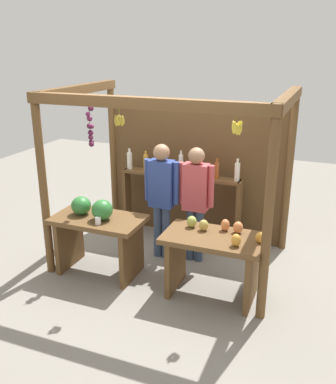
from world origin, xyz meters
TOP-DOWN VIEW (x-y plane):
  - ground_plane at (0.00, 0.00)m, footprint 12.00×12.00m
  - market_stall at (-0.00, 0.39)m, footprint 2.81×1.88m
  - fruit_counter_left at (-0.76, -0.67)m, footprint 1.13×0.64m
  - fruit_counter_right at (0.75, -0.65)m, footprint 1.13×0.64m
  - bottle_shelf_unit at (-0.14, 0.66)m, footprint 1.80×0.22m
  - vendor_man at (-0.16, 0.02)m, footprint 0.48×0.21m
  - vendor_woman at (0.28, 0.08)m, footprint 0.48×0.21m

SIDE VIEW (x-z plane):
  - ground_plane at x=0.00m, z-range 0.00..0.00m
  - fruit_counter_right at x=0.75m, z-range 0.11..1.00m
  - fruit_counter_left at x=-0.76m, z-range 0.11..1.12m
  - bottle_shelf_unit at x=-0.14m, z-range 0.12..1.47m
  - vendor_woman at x=0.28m, z-range 0.15..1.71m
  - vendor_man at x=-0.16m, z-range 0.15..1.74m
  - market_stall at x=0.00m, z-range 0.20..2.47m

